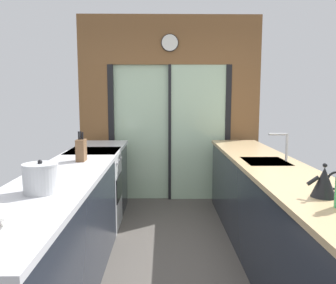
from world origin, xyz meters
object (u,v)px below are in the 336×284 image
(oven_range, at_px, (94,189))
(kettle, at_px, (324,182))
(stock_pot, at_px, (41,178))
(knife_block, at_px, (81,150))

(oven_range, distance_m, kettle, 2.69)
(stock_pot, distance_m, kettle, 1.79)
(oven_range, relative_size, kettle, 3.81)
(oven_range, xyz_separation_m, knife_block, (0.02, -0.67, 0.57))
(oven_range, height_order, knife_block, knife_block)
(stock_pot, bearing_deg, kettle, -4.00)
(knife_block, distance_m, stock_pot, 1.12)
(knife_block, bearing_deg, kettle, -34.95)
(oven_range, distance_m, stock_pot, 1.87)
(oven_range, bearing_deg, stock_pot, -89.41)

